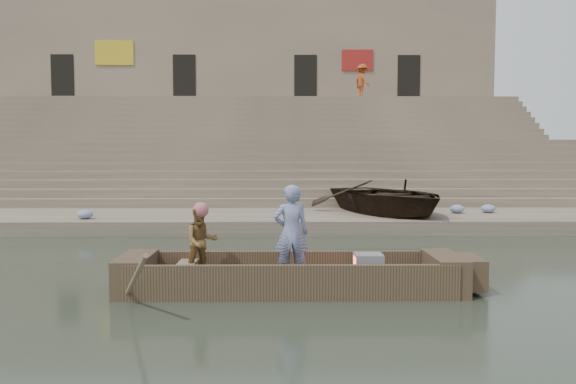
{
  "coord_description": "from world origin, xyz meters",
  "views": [
    {
      "loc": [
        3.54,
        -9.4,
        2.3
      ],
      "look_at": [
        3.71,
        3.41,
        1.4
      ],
      "focal_mm": 35.63,
      "sensor_mm": 36.0,
      "label": 1
    }
  ],
  "objects_px": {
    "standing_man": "(291,233)",
    "beached_rowboat": "(387,196)",
    "rowing_man": "(201,241)",
    "television": "(368,266)",
    "main_rowboat": "(291,285)",
    "pedestrian": "(362,81)"
  },
  "relations": [
    {
      "from": "main_rowboat",
      "to": "television",
      "type": "relative_size",
      "value": 10.87
    },
    {
      "from": "standing_man",
      "to": "beached_rowboat",
      "type": "xyz_separation_m",
      "value": [
        3.13,
        8.43,
        -0.07
      ]
    },
    {
      "from": "standing_man",
      "to": "television",
      "type": "distance_m",
      "value": 1.41
    },
    {
      "from": "standing_man",
      "to": "beached_rowboat",
      "type": "bearing_deg",
      "value": -114.39
    },
    {
      "from": "television",
      "to": "pedestrian",
      "type": "xyz_separation_m",
      "value": [
        2.97,
        21.69,
        5.69
      ]
    },
    {
      "from": "rowing_man",
      "to": "television",
      "type": "distance_m",
      "value": 2.8
    },
    {
      "from": "beached_rowboat",
      "to": "pedestrian",
      "type": "height_order",
      "value": "pedestrian"
    },
    {
      "from": "rowing_man",
      "to": "standing_man",
      "type": "bearing_deg",
      "value": -33.07
    },
    {
      "from": "main_rowboat",
      "to": "television",
      "type": "height_order",
      "value": "television"
    },
    {
      "from": "standing_man",
      "to": "pedestrian",
      "type": "bearing_deg",
      "value": -104.96
    },
    {
      "from": "main_rowboat",
      "to": "standing_man",
      "type": "xyz_separation_m",
      "value": [
        0.0,
        -0.18,
        0.89
      ]
    },
    {
      "from": "main_rowboat",
      "to": "rowing_man",
      "type": "height_order",
      "value": "rowing_man"
    },
    {
      "from": "main_rowboat",
      "to": "pedestrian",
      "type": "xyz_separation_m",
      "value": [
        4.24,
        21.69,
        6.0
      ]
    },
    {
      "from": "standing_man",
      "to": "rowing_man",
      "type": "xyz_separation_m",
      "value": [
        -1.5,
        0.33,
        -0.19
      ]
    },
    {
      "from": "main_rowboat",
      "to": "beached_rowboat",
      "type": "relative_size",
      "value": 0.98
    },
    {
      "from": "standing_man",
      "to": "pedestrian",
      "type": "xyz_separation_m",
      "value": [
        4.24,
        21.88,
        5.11
      ]
    },
    {
      "from": "rowing_man",
      "to": "pedestrian",
      "type": "height_order",
      "value": "pedestrian"
    },
    {
      "from": "rowing_man",
      "to": "pedestrian",
      "type": "relative_size",
      "value": 0.64
    },
    {
      "from": "rowing_man",
      "to": "television",
      "type": "xyz_separation_m",
      "value": [
        2.77,
        -0.15,
        -0.39
      ]
    },
    {
      "from": "rowing_man",
      "to": "beached_rowboat",
      "type": "height_order",
      "value": "beached_rowboat"
    },
    {
      "from": "pedestrian",
      "to": "beached_rowboat",
      "type": "bearing_deg",
      "value": 153.58
    },
    {
      "from": "standing_man",
      "to": "main_rowboat",
      "type": "bearing_deg",
      "value": -93.47
    }
  ]
}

